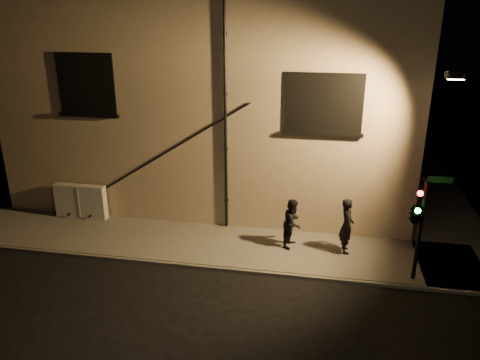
% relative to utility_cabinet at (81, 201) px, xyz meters
% --- Properties ---
extents(ground, '(90.00, 90.00, 0.00)m').
position_rel_utility_cabinet_xyz_m(ground, '(7.65, -2.70, -0.81)').
color(ground, black).
extents(sidewalk, '(21.00, 16.00, 0.12)m').
position_rel_utility_cabinet_xyz_m(sidewalk, '(8.88, 1.69, -0.75)').
color(sidewalk, '#58544F').
rests_on(sidewalk, ground).
extents(building, '(16.20, 12.23, 8.80)m').
position_rel_utility_cabinet_xyz_m(building, '(4.65, 6.29, 3.60)').
color(building, tan).
rests_on(building, ground).
extents(utility_cabinet, '(2.08, 0.35, 1.37)m').
position_rel_utility_cabinet_xyz_m(utility_cabinet, '(0.00, 0.00, 0.00)').
color(utility_cabinet, '#B4B0AB').
rests_on(utility_cabinet, sidewalk).
extents(pedestrian_a, '(0.57, 0.77, 1.95)m').
position_rel_utility_cabinet_xyz_m(pedestrian_a, '(10.26, -0.96, 0.29)').
color(pedestrian_a, black).
rests_on(pedestrian_a, sidewalk).
extents(pedestrian_b, '(0.88, 1.00, 1.74)m').
position_rel_utility_cabinet_xyz_m(pedestrian_b, '(8.44, -0.86, 0.18)').
color(pedestrian_b, black).
rests_on(pedestrian_b, sidewalk).
extents(traffic_signal, '(1.32, 1.99, 3.37)m').
position_rel_utility_cabinet_xyz_m(traffic_signal, '(12.10, -2.44, 1.58)').
color(traffic_signal, black).
rests_on(traffic_signal, sidewalk).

